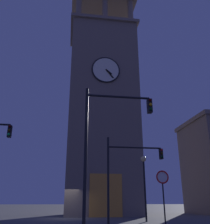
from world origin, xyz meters
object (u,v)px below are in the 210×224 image
object	(u,v)px
street_lamp	(144,175)
clocktower	(102,109)
traffic_signal_far	(106,134)
traffic_signal_near	(127,166)
no_horn_sign	(163,182)

from	to	relation	value
street_lamp	clocktower	bearing A→B (deg)	-75.58
traffic_signal_far	street_lamp	xyz separation A→B (m)	(-4.19, -7.87, -1.12)
clocktower	street_lamp	xyz separation A→B (m)	(-2.22, 8.64, -8.53)
clocktower	traffic_signal_near	distance (m)	13.45
traffic_signal_far	no_horn_sign	world-z (taller)	traffic_signal_far
traffic_signal_near	no_horn_sign	distance (m)	3.39
no_horn_sign	traffic_signal_far	bearing A→B (deg)	38.51
traffic_signal_far	street_lamp	bearing A→B (deg)	-118.05
clocktower	street_lamp	distance (m)	12.34
traffic_signal_far	no_horn_sign	bearing A→B (deg)	-141.49
clocktower	no_horn_sign	world-z (taller)	clocktower
clocktower	no_horn_sign	distance (m)	16.53
traffic_signal_far	street_lamp	world-z (taller)	traffic_signal_far
street_lamp	no_horn_sign	world-z (taller)	street_lamp
clocktower	no_horn_sign	bearing A→B (deg)	97.99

